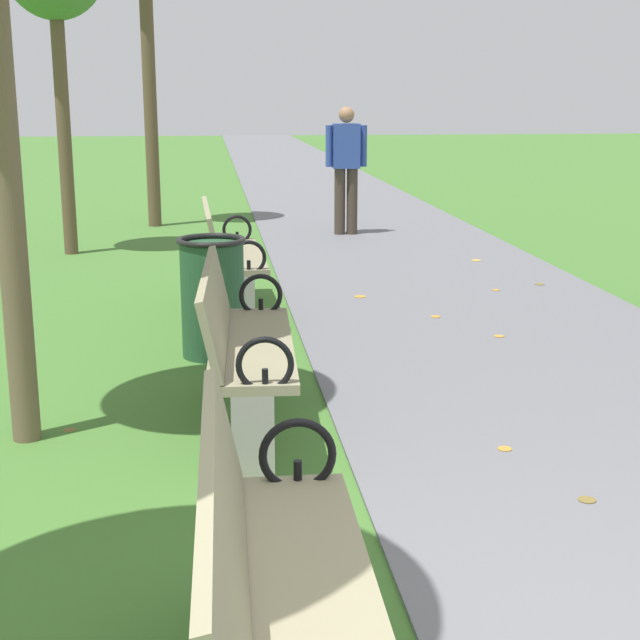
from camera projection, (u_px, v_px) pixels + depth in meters
The scene contains 7 objects.
paved_walkway at pixel (309, 179), 20.07m from camera, with size 2.97×44.00×0.02m, color slate.
park_bench_1 at pixel (279, 601), 2.49m from camera, with size 0.49×1.61×0.90m.
park_bench_2 at pixel (242, 344), 5.03m from camera, with size 0.54×1.62×0.90m.
park_bench_3 at pixel (229, 255), 7.81m from camera, with size 0.51×1.61×0.90m.
pedestrian_walking at pixel (346, 164), 11.95m from camera, with size 0.53×0.23×1.62m.
trash_bin at pixel (213, 297), 6.50m from camera, with size 0.48×0.48×0.84m.
scattered_leaves at pixel (393, 392), 5.74m from camera, with size 5.21×9.19×0.02m.
Camera 1 is at (-0.66, -2.11, 1.80)m, focal length 52.44 mm.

